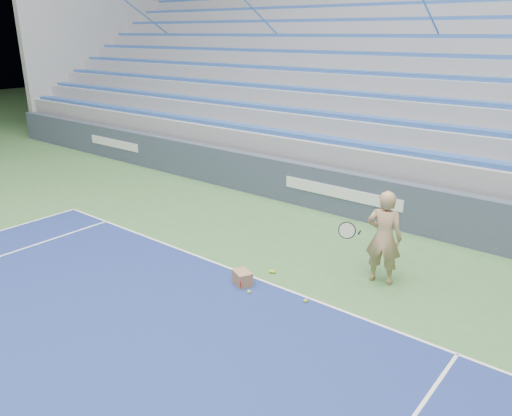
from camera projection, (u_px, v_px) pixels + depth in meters
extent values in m
cube|color=white|center=(236.00, 271.00, 9.42)|extent=(10.97, 0.05, 0.00)
cube|color=#384256|center=(344.00, 193.00, 12.17)|extent=(30.00, 0.30, 1.10)
cube|color=white|center=(114.00, 143.00, 17.37)|extent=(2.60, 0.02, 0.28)
cube|color=white|center=(340.00, 193.00, 12.04)|extent=(3.20, 0.02, 0.28)
cube|color=gray|center=(417.00, 159.00, 15.51)|extent=(30.00, 8.50, 1.10)
cube|color=gray|center=(419.00, 133.00, 15.24)|extent=(30.00, 8.50, 0.50)
cube|color=#2E56A6|center=(360.00, 144.00, 12.30)|extent=(29.60, 0.42, 0.11)
cube|color=gray|center=(427.00, 115.00, 15.38)|extent=(30.00, 7.65, 0.50)
cube|color=#2E56A6|center=(377.00, 119.00, 12.75)|extent=(29.60, 0.42, 0.11)
cube|color=gray|center=(434.00, 97.00, 15.53)|extent=(30.00, 6.80, 0.50)
cube|color=#2E56A6|center=(393.00, 96.00, 13.21)|extent=(29.60, 0.42, 0.11)
cube|color=gray|center=(440.00, 80.00, 15.67)|extent=(30.00, 5.95, 0.50)
cube|color=#2E56A6|center=(408.00, 75.00, 13.66)|extent=(29.60, 0.42, 0.11)
cube|color=gray|center=(447.00, 63.00, 15.82)|extent=(30.00, 5.10, 0.50)
cube|color=#2E56A6|center=(422.00, 55.00, 14.12)|extent=(29.60, 0.42, 0.11)
cube|color=gray|center=(454.00, 46.00, 15.96)|extent=(30.00, 4.25, 0.50)
cube|color=#2E56A6|center=(435.00, 36.00, 14.58)|extent=(29.60, 0.42, 0.11)
cube|color=gray|center=(460.00, 29.00, 16.10)|extent=(30.00, 3.40, 0.50)
cube|color=#2E56A6|center=(447.00, 18.00, 15.03)|extent=(29.60, 0.42, 0.11)
cube|color=gray|center=(467.00, 13.00, 16.25)|extent=(30.00, 2.55, 0.50)
cube|color=#2E56A6|center=(459.00, 2.00, 15.49)|extent=(29.60, 0.42, 0.11)
cube|color=gray|center=(113.00, 59.00, 23.65)|extent=(0.30, 8.80, 6.10)
cube|color=gray|center=(476.00, 50.00, 17.80)|extent=(31.00, 0.40, 7.30)
cylinder|color=#3874C6|center=(155.00, 24.00, 21.27)|extent=(0.05, 8.53, 5.04)
cylinder|color=#3874C6|center=(266.00, 22.00, 17.71)|extent=(0.05, 8.53, 5.04)
cylinder|color=#3874C6|center=(432.00, 20.00, 14.15)|extent=(0.05, 8.53, 5.04)
imported|color=tan|center=(384.00, 237.00, 8.76)|extent=(0.70, 0.53, 1.72)
cylinder|color=black|center=(360.00, 232.00, 8.75)|extent=(0.12, 0.27, 0.08)
cylinder|color=beige|center=(347.00, 230.00, 8.58)|extent=(0.29, 0.16, 0.28)
torus|color=black|center=(347.00, 230.00, 8.58)|extent=(0.31, 0.18, 0.30)
cube|color=#936B47|center=(242.00, 278.00, 8.88)|extent=(0.42, 0.38, 0.26)
cube|color=#B21E19|center=(237.00, 281.00, 8.78)|extent=(0.26, 0.13, 0.12)
sphere|color=#C3DA2C|center=(274.00, 272.00, 9.33)|extent=(0.07, 0.07, 0.07)
sphere|color=#C3DA2C|center=(249.00, 292.00, 8.61)|extent=(0.07, 0.07, 0.07)
sphere|color=#C3DA2C|center=(305.00, 301.00, 8.32)|extent=(0.07, 0.07, 0.07)
sphere|color=#C3DA2C|center=(271.00, 271.00, 9.35)|extent=(0.07, 0.07, 0.07)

